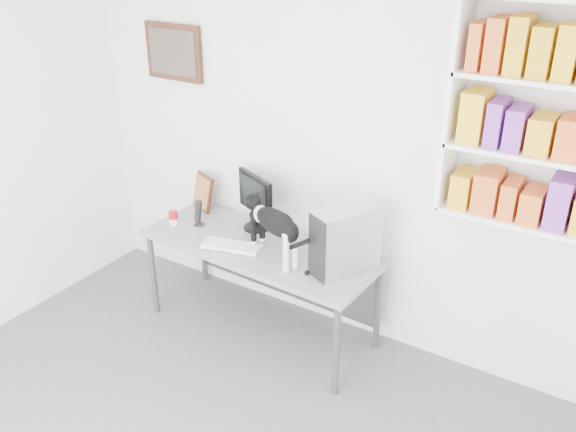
{
  "coord_description": "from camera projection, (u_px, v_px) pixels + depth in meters",
  "views": [
    {
      "loc": [
        1.89,
        -1.51,
        2.79
      ],
      "look_at": [
        -0.01,
        1.53,
        1.05
      ],
      "focal_mm": 38.0,
      "sensor_mm": 36.0,
      "label": 1
    }
  ],
  "objects": [
    {
      "name": "room",
      "position": [
        106.0,
        283.0,
        2.68
      ],
      "size": [
        4.01,
        4.01,
        2.7
      ],
      "color": "#5C5C62",
      "rests_on": "ground"
    },
    {
      "name": "bookshelf",
      "position": [
        547.0,
        119.0,
        3.2
      ],
      "size": [
        1.03,
        0.28,
        1.24
      ],
      "primitive_type": "cube",
      "color": "white",
      "rests_on": "room"
    },
    {
      "name": "wall_art",
      "position": [
        174.0,
        52.0,
        4.56
      ],
      "size": [
        0.52,
        0.04,
        0.42
      ],
      "primitive_type": "cube",
      "color": "#4B2518",
      "rests_on": "room"
    },
    {
      "name": "desk",
      "position": [
        260.0,
        288.0,
        4.47
      ],
      "size": [
        1.76,
        0.75,
        0.72
      ],
      "primitive_type": "cube",
      "rotation": [
        0.0,
        0.0,
        -0.04
      ],
      "color": "gray",
      "rests_on": "room"
    },
    {
      "name": "monitor",
      "position": [
        256.0,
        202.0,
        4.45
      ],
      "size": [
        0.45,
        0.34,
        0.44
      ],
      "primitive_type": "cube",
      "rotation": [
        0.0,
        0.0,
        -0.41
      ],
      "color": "black",
      "rests_on": "desk"
    },
    {
      "name": "keyboard",
      "position": [
        232.0,
        246.0,
        4.26
      ],
      "size": [
        0.44,
        0.26,
        0.03
      ],
      "primitive_type": "cube",
      "rotation": [
        0.0,
        0.0,
        0.25
      ],
      "color": "silver",
      "rests_on": "desk"
    },
    {
      "name": "pc_tower",
      "position": [
        346.0,
        240.0,
        3.91
      ],
      "size": [
        0.37,
        0.48,
        0.44
      ],
      "primitive_type": "cube",
      "rotation": [
        0.0,
        0.0,
        -0.46
      ],
      "color": "#A8A8AC",
      "rests_on": "desk"
    },
    {
      "name": "speaker",
      "position": [
        198.0,
        213.0,
        4.55
      ],
      "size": [
        0.12,
        0.12,
        0.2
      ],
      "primitive_type": "cylinder",
      "rotation": [
        0.0,
        0.0,
        -0.37
      ],
      "color": "black",
      "rests_on": "desk"
    },
    {
      "name": "leaning_print",
      "position": [
        203.0,
        192.0,
        4.79
      ],
      "size": [
        0.25,
        0.18,
        0.29
      ],
      "primitive_type": "cube",
      "rotation": [
        0.0,
        0.0,
        -0.4
      ],
      "color": "#4B2518",
      "rests_on": "desk"
    },
    {
      "name": "soup_can",
      "position": [
        174.0,
        218.0,
        4.58
      ],
      "size": [
        0.08,
        0.08,
        0.1
      ],
      "primitive_type": "cylinder",
      "rotation": [
        0.0,
        0.0,
        0.18
      ],
      "color": "#A60E1A",
      "rests_on": "desk"
    },
    {
      "name": "cat",
      "position": [
        275.0,
        234.0,
        4.05
      ],
      "size": [
        0.64,
        0.38,
        0.38
      ],
      "primitive_type": null,
      "rotation": [
        0.0,
        0.0,
        -0.38
      ],
      "color": "black",
      "rests_on": "desk"
    }
  ]
}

